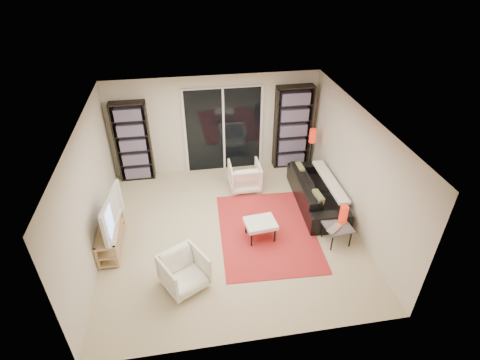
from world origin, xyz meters
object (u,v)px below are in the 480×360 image
bookshelf_right (293,128)px  sofa (317,191)px  armchair_front (184,271)px  armchair_back (245,176)px  floor_lamp (312,141)px  ottoman (260,224)px  bookshelf_left (133,142)px  side_table (337,228)px  tv_stand (111,236)px

bookshelf_right → sofa: 1.88m
bookshelf_right → armchair_front: 4.66m
armchair_back → floor_lamp: floor_lamp is taller
bookshelf_right → armchair_front: (-2.86, -3.60, -0.73)m
floor_lamp → sofa: bearing=-100.8°
ottoman → bookshelf_right: bearing=63.0°
armchair_back → armchair_front: armchair_back is taller
bookshelf_left → bookshelf_right: bookshelf_right is taller
bookshelf_left → floor_lamp: bookshelf_left is taller
armchair_front → side_table: 3.00m
side_table → ottoman: bearing=166.1°
ottoman → tv_stand: bearing=175.9°
armchair_front → floor_lamp: (3.20, 3.09, 0.59)m
bookshelf_left → ottoman: bookshelf_left is taller
ottoman → floor_lamp: (1.69, 2.13, 0.56)m
armchair_front → floor_lamp: floor_lamp is taller
armchair_back → floor_lamp: (1.69, 0.36, 0.58)m
armchair_back → bookshelf_right: bearing=-147.1°
sofa → side_table: bearing=-178.8°
armchair_back → ottoman: 1.77m
bookshelf_right → ottoman: 3.05m
bookshelf_left → sofa: (3.96, -1.73, -0.66)m
armchair_back → armchair_front: 3.12m
bookshelf_right → tv_stand: bookshelf_right is taller
side_table → floor_lamp: (0.26, 2.48, 0.55)m
bookshelf_left → armchair_front: size_ratio=2.79×
bookshelf_right → ottoman: (-1.35, -2.64, -0.70)m
side_table → sofa: bearing=88.5°
ottoman → side_table: 1.47m
bookshelf_left → sofa: size_ratio=0.90×
ottoman → side_table: (1.43, -0.35, 0.01)m
armchair_back → floor_lamp: 1.83m
tv_stand → sofa: 4.37m
bookshelf_right → tv_stand: bearing=-149.8°
bookshelf_right → floor_lamp: 0.63m
bookshelf_left → bookshelf_right: bearing=-0.0°
bookshelf_left → side_table: 4.98m
side_table → tv_stand: bearing=172.6°
side_table → floor_lamp: floor_lamp is taller
bookshelf_left → bookshelf_right: 3.85m
armchair_front → floor_lamp: bearing=15.0°
ottoman → floor_lamp: bearing=51.5°
armchair_front → ottoman: size_ratio=1.11×
side_table → armchair_back: bearing=124.0°
bookshelf_left → side_table: size_ratio=3.63×
armchair_back → floor_lamp: size_ratio=0.59×
tv_stand → floor_lamp: floor_lamp is taller
sofa → tv_stand: bearing=102.0°
ottoman → floor_lamp: size_ratio=0.52×
bookshelf_right → side_table: size_ratio=3.91×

